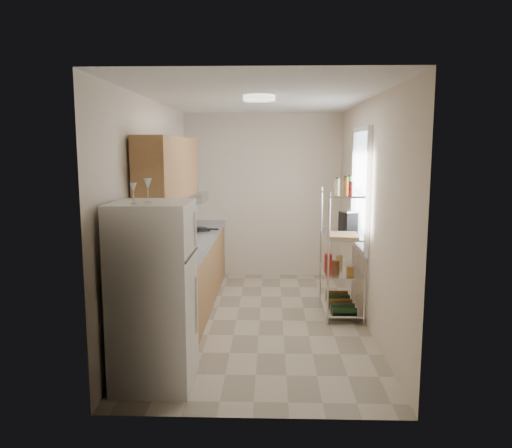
{
  "coord_description": "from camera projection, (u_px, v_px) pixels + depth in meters",
  "views": [
    {
      "loc": [
        0.13,
        -5.74,
        2.03
      ],
      "look_at": [
        -0.05,
        0.25,
        1.13
      ],
      "focal_mm": 35.0,
      "sensor_mm": 36.0,
      "label": 1
    }
  ],
  "objects": [
    {
      "name": "rice_cooker",
      "position": [
        185.0,
        234.0,
        6.16
      ],
      "size": [
        0.24,
        0.24,
        0.2
      ],
      "primitive_type": "cylinder",
      "color": "silver",
      "rests_on": "counter_run"
    },
    {
      "name": "espresso_machine",
      "position": [
        348.0,
        221.0,
        6.21
      ],
      "size": [
        0.22,
        0.27,
        0.27
      ],
      "primitive_type": "cube",
      "rotation": [
        0.0,
        0.0,
        0.35
      ],
      "color": "black",
      "rests_on": "bakers_rack"
    },
    {
      "name": "refrigerator",
      "position": [
        154.0,
        295.0,
        4.27
      ],
      "size": [
        0.66,
        0.66,
        1.6
      ],
      "primitive_type": "cube",
      "color": "white",
      "rests_on": "ground"
    },
    {
      "name": "upper_cabinets",
      "position": [
        170.0,
        168.0,
        5.84
      ],
      "size": [
        0.33,
        2.2,
        0.72
      ],
      "primitive_type": "cube",
      "color": "#A77847",
      "rests_on": "room"
    },
    {
      "name": "counter_run",
      "position": [
        189.0,
        274.0,
        6.37
      ],
      "size": [
        0.63,
        3.51,
        0.9
      ],
      "color": "#A77847",
      "rests_on": "ground"
    },
    {
      "name": "storage_bag",
      "position": [
        328.0,
        260.0,
        6.35
      ],
      "size": [
        0.1,
        0.14,
        0.15
      ],
      "primitive_type": "cube",
      "rotation": [
        0.0,
        0.0,
        -0.09
      ],
      "color": "maroon",
      "rests_on": "bakers_rack"
    },
    {
      "name": "bakers_rack",
      "position": [
        342.0,
        226.0,
        6.08
      ],
      "size": [
        0.45,
        0.9,
        1.73
      ],
      "color": "silver",
      "rests_on": "ground"
    },
    {
      "name": "frying_pan_large",
      "position": [
        187.0,
        232.0,
        6.77
      ],
      "size": [
        0.37,
        0.37,
        0.05
      ],
      "primitive_type": "cylinder",
      "rotation": [
        0.0,
        0.0,
        0.33
      ],
      "color": "black",
      "rests_on": "counter_run"
    },
    {
      "name": "wine_glass_b",
      "position": [
        148.0,
        190.0,
        4.08
      ],
      "size": [
        0.07,
        0.07,
        0.2
      ],
      "primitive_type": null,
      "color": "silver",
      "rests_on": "refrigerator"
    },
    {
      "name": "ceiling_dome",
      "position": [
        259.0,
        98.0,
        5.3
      ],
      "size": [
        0.34,
        0.34,
        0.05
      ],
      "primitive_type": "cylinder",
      "color": "white",
      "rests_on": "room"
    },
    {
      "name": "wine_glass_a",
      "position": [
        133.0,
        193.0,
        3.97
      ],
      "size": [
        0.06,
        0.06,
        0.17
      ],
      "primitive_type": null,
      "color": "silver",
      "rests_on": "refrigerator"
    },
    {
      "name": "room",
      "position": [
        260.0,
        213.0,
        5.79
      ],
      "size": [
        2.52,
        4.42,
        2.62
      ],
      "color": "#BAAD97",
      "rests_on": "ground"
    },
    {
      "name": "cutting_board",
      "position": [
        343.0,
        235.0,
        5.88
      ],
      "size": [
        0.38,
        0.47,
        0.03
      ],
      "primitive_type": "cube",
      "rotation": [
        0.0,
        0.0,
        -0.09
      ],
      "color": "tan",
      "rests_on": "bakers_rack"
    },
    {
      "name": "window",
      "position": [
        361.0,
        189.0,
        6.06
      ],
      "size": [
        0.06,
        1.0,
        1.46
      ],
      "primitive_type": "cube",
      "color": "white",
      "rests_on": "room"
    },
    {
      "name": "range_hood",
      "position": [
        187.0,
        198.0,
        6.69
      ],
      "size": [
        0.5,
        0.6,
        0.12
      ],
      "primitive_type": "cube",
      "color": "#B7BABC",
      "rests_on": "room"
    },
    {
      "name": "frying_pan_small",
      "position": [
        199.0,
        229.0,
        7.0
      ],
      "size": [
        0.23,
        0.23,
        0.04
      ],
      "primitive_type": "cylinder",
      "rotation": [
        0.0,
        0.0,
        -0.06
      ],
      "color": "black",
      "rests_on": "counter_run"
    }
  ]
}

